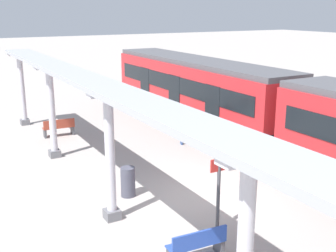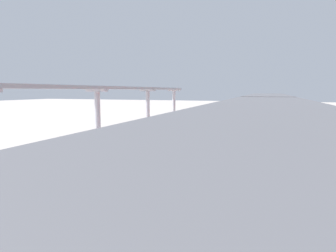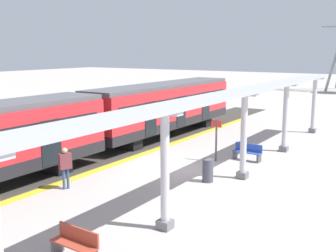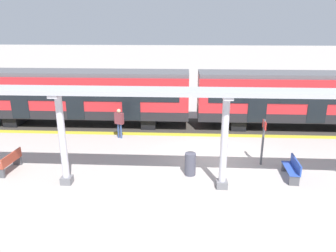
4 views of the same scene
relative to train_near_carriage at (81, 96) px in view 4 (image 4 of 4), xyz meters
The scene contains 13 objects.
ground_plane 9.81m from the train_near_carriage, 57.97° to the left, with size 176.00×176.00×0.00m, color #A8A09A.
tactile_edge_strip 8.57m from the train_near_carriage, 77.24° to the left, with size 0.51×31.59×0.01m, color gold.
trackbed 8.37m from the train_near_carriage, 90.04° to the left, with size 3.20×43.59×0.01m, color #38332D.
train_near_carriage is the anchor object (origin of this frame).
train_far_carriage 14.42m from the train_near_carriage, 90.00° to the left, with size 2.65×13.84×3.48m.
canopy_pillar_second 8.39m from the train_near_carriage, 12.93° to the left, with size 1.10×0.44×3.82m.
canopy_pillar_third 11.60m from the train_near_carriage, 45.16° to the left, with size 1.10×0.44×3.82m.
canopy_beam 11.81m from the train_near_carriage, 45.31° to the left, with size 1.20×25.58×0.16m, color #A8AAB2.
bench_near_end 13.45m from the train_near_carriage, 57.55° to the left, with size 1.52×0.52×0.86m.
bench_mid_platform 7.38m from the train_near_carriage, ahead, with size 1.52×0.51×0.86m.
trash_bin 10.03m from the train_near_carriage, 44.47° to the left, with size 0.48×0.48×1.00m, color #474756.
platform_info_sign 11.85m from the train_near_carriage, 60.35° to the left, with size 0.56×0.10×2.20m.
passenger_waiting_near_edge 4.03m from the train_near_carriage, 48.56° to the left, with size 0.39×0.55×1.74m.
Camera 4 is at (14.56, -1.48, 6.27)m, focal length 33.88 mm.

